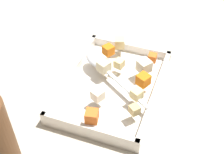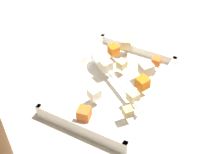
% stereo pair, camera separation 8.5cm
% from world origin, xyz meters
% --- Properties ---
extents(ground_plane, '(4.00, 4.00, 0.00)m').
position_xyz_m(ground_plane, '(0.00, 0.00, 0.00)').
color(ground_plane, '#BCB29E').
extents(baking_dish, '(0.34, 0.25, 0.04)m').
position_xyz_m(baking_dish, '(0.01, -0.00, 0.01)').
color(baking_dish, white).
rests_on(baking_dish, ground_plane).
extents(carrot_chunk_under_handle, '(0.04, 0.04, 0.03)m').
position_xyz_m(carrot_chunk_under_handle, '(-0.09, -0.05, 0.05)').
color(carrot_chunk_under_handle, orange).
rests_on(carrot_chunk_under_handle, baking_dish).
extents(carrot_chunk_far_right, '(0.04, 0.04, 0.03)m').
position_xyz_m(carrot_chunk_far_right, '(0.00, 0.08, 0.06)').
color(carrot_chunk_far_right, orange).
rests_on(carrot_chunk_far_right, baking_dish).
extents(carrot_chunk_near_right, '(0.02, 0.02, 0.02)m').
position_xyz_m(carrot_chunk_near_right, '(-0.10, 0.08, 0.05)').
color(carrot_chunk_near_right, orange).
rests_on(carrot_chunk_near_right, baking_dish).
extents(carrot_chunk_corner_sw, '(0.03, 0.03, 0.03)m').
position_xyz_m(carrot_chunk_corner_sw, '(0.16, 0.00, 0.06)').
color(carrot_chunk_corner_sw, orange).
rests_on(carrot_chunk_corner_sw, baking_dish).
extents(potato_chunk_mid_left, '(0.03, 0.03, 0.02)m').
position_xyz_m(potato_chunk_mid_left, '(0.10, 0.09, 0.05)').
color(potato_chunk_mid_left, tan).
rests_on(potato_chunk_mid_left, baking_dish).
extents(potato_chunk_rim_edge, '(0.04, 0.04, 0.03)m').
position_xyz_m(potato_chunk_rim_edge, '(-0.02, -0.03, 0.06)').
color(potato_chunk_rim_edge, beige).
rests_on(potato_chunk_rim_edge, baking_dish).
extents(potato_chunk_near_spoon, '(0.04, 0.04, 0.03)m').
position_xyz_m(potato_chunk_near_spoon, '(-0.13, -0.03, 0.06)').
color(potato_chunk_near_spoon, '#E0CC89').
rests_on(potato_chunk_near_spoon, baking_dish).
extents(potato_chunk_corner_ne, '(0.03, 0.03, 0.03)m').
position_xyz_m(potato_chunk_corner_ne, '(0.05, 0.08, 0.05)').
color(potato_chunk_corner_ne, '#E0CC89').
rests_on(potato_chunk_corner_ne, baking_dish).
extents(potato_chunk_corner_nw, '(0.03, 0.03, 0.02)m').
position_xyz_m(potato_chunk_corner_nw, '(-0.04, -0.00, 0.05)').
color(potato_chunk_corner_nw, '#E0CC89').
rests_on(potato_chunk_corner_nw, baking_dish).
extents(parsnip_chunk_front_center, '(0.04, 0.04, 0.03)m').
position_xyz_m(parsnip_chunk_front_center, '(0.09, -0.01, 0.05)').
color(parsnip_chunk_front_center, silver).
rests_on(parsnip_chunk_front_center, baking_dish).
extents(parsnip_chunk_mid_right, '(0.05, 0.05, 0.03)m').
position_xyz_m(parsnip_chunk_mid_right, '(-0.05, 0.07, 0.06)').
color(parsnip_chunk_mid_right, beige).
rests_on(parsnip_chunk_mid_right, baking_dish).
extents(serving_spoon, '(0.16, 0.23, 0.02)m').
position_xyz_m(serving_spoon, '(-0.03, -0.05, 0.05)').
color(serving_spoon, silver).
rests_on(serving_spoon, baking_dish).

